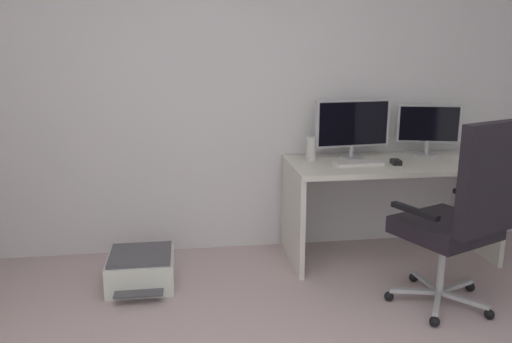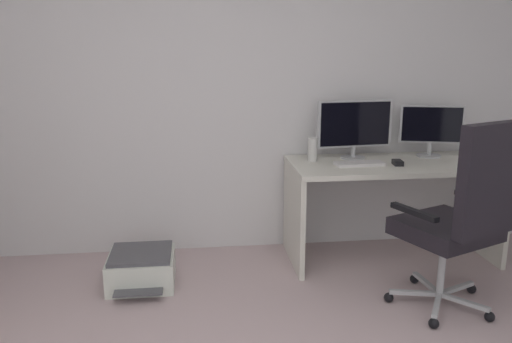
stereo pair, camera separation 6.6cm
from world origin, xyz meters
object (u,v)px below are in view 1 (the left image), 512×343
object	(u,v)px
computer_mouse	(396,162)
printer	(141,269)
keyboard	(358,163)
office_chair	(463,212)
desktop_speaker	(311,149)
desk	(390,187)
monitor_secondary	(428,126)
monitor_main	(353,125)

from	to	relation	value
computer_mouse	printer	xyz separation A→B (m)	(-1.78, -0.15, -0.63)
keyboard	office_chair	bearing A→B (deg)	-69.33
desktop_speaker	printer	distance (m)	1.45
desk	monitor_secondary	size ratio (longest dim) A/B	3.25
desktop_speaker	monitor_main	bearing A→B (deg)	8.46
desk	desktop_speaker	xyz separation A→B (m)	(-0.57, 0.11, 0.27)
monitor_main	desktop_speaker	distance (m)	0.36
monitor_secondary	printer	distance (m)	2.32
monitor_main	computer_mouse	bearing A→B (deg)	-45.21
desk	desktop_speaker	size ratio (longest dim) A/B	8.71
desktop_speaker	office_chair	bearing A→B (deg)	-55.61
monitor_main	desktop_speaker	size ratio (longest dim) A/B	3.36
desktop_speaker	office_chair	distance (m)	1.18
desk	desktop_speaker	world-z (taller)	desktop_speaker
monitor_main	keyboard	distance (m)	0.32
monitor_secondary	monitor_main	bearing A→B (deg)	-179.99
keyboard	computer_mouse	world-z (taller)	computer_mouse
computer_mouse	keyboard	bearing A→B (deg)	179.14
desk	computer_mouse	xyz separation A→B (m)	(-0.01, -0.09, 0.21)
keyboard	desktop_speaker	bearing A→B (deg)	146.56
computer_mouse	desktop_speaker	world-z (taller)	desktop_speaker
keyboard	desktop_speaker	distance (m)	0.35
office_chair	monitor_main	bearing A→B (deg)	108.50
monitor_secondary	keyboard	size ratio (longest dim) A/B	1.34
computer_mouse	desk	bearing A→B (deg)	91.05
desktop_speaker	desk	bearing A→B (deg)	-11.18
desk	printer	bearing A→B (deg)	-172.36
monitor_secondary	computer_mouse	size ratio (longest dim) A/B	4.56
monitor_secondary	office_chair	size ratio (longest dim) A/B	0.39
monitor_main	monitor_secondary	world-z (taller)	monitor_main
desk	monitor_main	size ratio (longest dim) A/B	2.59
monitor_main	office_chair	bearing A→B (deg)	-71.50
computer_mouse	monitor_secondary	bearing A→B (deg)	41.13
office_chair	printer	distance (m)	2.03
desk	monitor_secondary	distance (m)	0.56
office_chair	desk	bearing A→B (deg)	95.75
monitor_main	computer_mouse	world-z (taller)	monitor_main
monitor_secondary	office_chair	bearing A→B (deg)	-104.04
monitor_secondary	desk	bearing A→B (deg)	-154.52
monitor_main	keyboard	xyz separation A→B (m)	(-0.02, -0.22, -0.24)
printer	desktop_speaker	bearing A→B (deg)	16.19
monitor_main	monitor_secondary	bearing A→B (deg)	0.01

